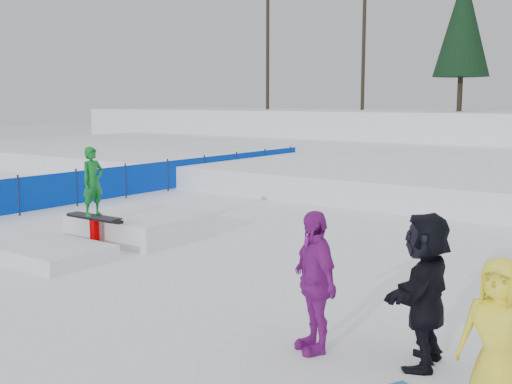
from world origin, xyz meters
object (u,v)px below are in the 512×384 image
Objects in this scene: spectator_purple at (314,281)px; safety_fence at (168,175)px; spectator_yellow at (498,337)px; jib_rail_feature at (116,229)px; spectator_dark at (425,290)px.

safety_fence is at bearing 175.88° from spectator_purple.
spectator_yellow is (2.28, -0.36, -0.09)m from spectator_purple.
spectator_yellow is (13.42, -9.48, 0.24)m from safety_fence.
jib_rail_feature is at bearing 166.87° from spectator_yellow.
jib_rail_feature is at bearing -167.02° from spectator_purple.
spectator_dark is (12.41, -8.76, 0.36)m from safety_fence.
jib_rail_feature reaches higher than spectator_yellow.
spectator_purple reaches higher than safety_fence.
spectator_purple is 1.32m from spectator_dark.
spectator_dark is at bearing -35.22° from safety_fence.
safety_fence is 8.83× the size of spectator_dark.
spectator_dark reaches higher than spectator_yellow.
spectator_yellow is at bearing -18.95° from jib_rail_feature.
spectator_dark is (1.27, 0.36, 0.03)m from spectator_purple.
safety_fence is 15.19m from spectator_dark.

